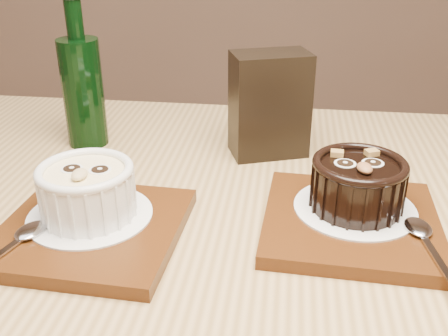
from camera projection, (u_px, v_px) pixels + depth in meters
The scene contains 11 objects.
table at pixel (239, 302), 0.59m from camera, with size 1.25×0.87×0.75m.
tray_left at pixel (92, 230), 0.54m from camera, with size 0.18×0.18×0.01m, color #4F270D.
doily_left at pixel (90, 215), 0.55m from camera, with size 0.13×0.13×0.00m, color white.
ramekin_white at pixel (87, 189), 0.53m from camera, with size 0.10×0.10×0.06m.
spoon_left at pixel (5, 249), 0.49m from camera, with size 0.03×0.13×0.01m, color silver, non-canonical shape.
tray_right at pixel (351, 222), 0.55m from camera, with size 0.18×0.18×0.01m, color #4F270D.
doily_right at pixel (355, 208), 0.56m from camera, with size 0.13×0.13×0.00m, color white.
ramekin_dark at pixel (358, 182), 0.55m from camera, with size 0.10×0.10×0.06m.
spoon_right at pixel (431, 247), 0.49m from camera, with size 0.03×0.13×0.01m, color silver, non-canonical shape.
condiment_stand at pixel (269, 105), 0.70m from camera, with size 0.10×0.06×0.14m, color black.
green_bottle at pixel (83, 88), 0.72m from camera, with size 0.06×0.06×0.21m.
Camera 1 is at (0.23, -0.39, 1.05)m, focal length 42.00 mm.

